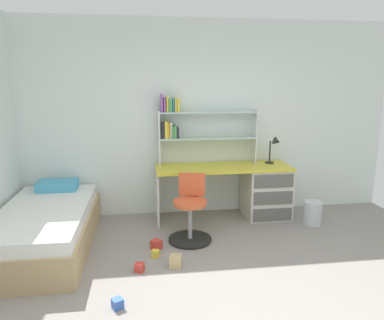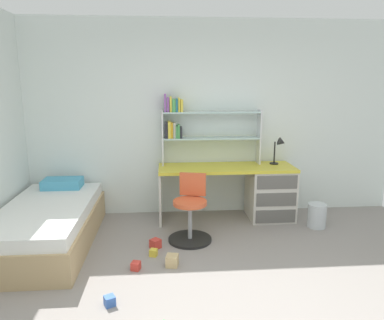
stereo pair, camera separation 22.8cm
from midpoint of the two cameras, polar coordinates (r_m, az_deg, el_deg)
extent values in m
cube|color=silver|center=(5.11, 2.17, 6.50)|extent=(5.72, 0.06, 2.72)
cube|color=gold|center=(4.92, 6.81, -1.26)|extent=(1.84, 0.60, 0.04)
cube|color=beige|center=(5.18, 13.51, -5.13)|extent=(0.60, 0.57, 0.70)
cube|color=beige|center=(4.93, -3.73, -5.67)|extent=(0.03, 0.54, 0.70)
cube|color=#5E5B57|center=(4.99, 14.39, -8.67)|extent=(0.54, 0.01, 0.18)
cube|color=#5E5B57|center=(4.91, 14.54, -6.11)|extent=(0.54, 0.01, 0.18)
cube|color=#5E5B57|center=(4.85, 14.68, -3.47)|extent=(0.54, 0.01, 0.18)
cube|color=silver|center=(4.93, -3.36, 3.51)|extent=(0.02, 0.22, 0.75)
cube|color=silver|center=(5.14, 11.80, 3.62)|extent=(0.02, 0.22, 0.75)
cube|color=silver|center=(4.99, 4.37, 3.48)|extent=(1.32, 0.22, 0.02)
cube|color=silver|center=(4.95, 4.44, 7.55)|extent=(1.32, 0.22, 0.02)
cube|color=#26262D|center=(4.92, -2.79, 4.77)|extent=(0.04, 0.14, 0.22)
cube|color=yellow|center=(4.92, -2.28, 4.84)|extent=(0.04, 0.17, 0.23)
cube|color=gold|center=(4.92, -1.88, 4.73)|extent=(0.03, 0.13, 0.21)
cube|color=beige|center=(4.92, -1.47, 4.74)|extent=(0.03, 0.12, 0.21)
cube|color=#4CA559|center=(4.93, -1.13, 4.49)|extent=(0.02, 0.18, 0.16)
cube|color=#4CA559|center=(4.93, -0.81, 4.59)|extent=(0.02, 0.18, 0.18)
cube|color=#26262D|center=(4.93, -0.45, 4.42)|extent=(0.03, 0.17, 0.15)
cube|color=purple|center=(4.89, -2.93, 9.04)|extent=(0.02, 0.17, 0.24)
cube|color=purple|center=(4.89, -2.50, 8.76)|extent=(0.03, 0.17, 0.19)
cube|color=yellow|center=(4.89, -2.05, 8.84)|extent=(0.03, 0.16, 0.20)
cube|color=#4CA559|center=(4.89, -1.57, 8.65)|extent=(0.04, 0.15, 0.17)
cube|color=#338CBF|center=(4.90, -1.08, 8.69)|extent=(0.02, 0.15, 0.18)
cube|color=yellow|center=(4.90, -0.74, 8.74)|extent=(0.02, 0.20, 0.19)
cube|color=yellow|center=(4.90, -0.32, 8.62)|extent=(0.03, 0.18, 0.16)
cylinder|color=black|center=(5.19, 14.09, -0.54)|extent=(0.12, 0.12, 0.02)
cylinder|color=black|center=(5.16, 14.18, 1.18)|extent=(0.02, 0.02, 0.30)
cone|color=black|center=(5.11, 15.29, 2.73)|extent=(0.12, 0.11, 0.13)
cylinder|color=black|center=(4.43, 1.19, -12.46)|extent=(0.52, 0.52, 0.03)
cylinder|color=#A5A8AD|center=(4.34, 1.20, -9.92)|extent=(0.05, 0.05, 0.45)
cylinder|color=#D85933|center=(4.26, 1.21, -6.79)|extent=(0.40, 0.40, 0.05)
cube|color=#D85933|center=(4.37, 1.61, -3.87)|extent=(0.32, 0.12, 0.28)
cube|color=tan|center=(4.54, -20.53, -10.50)|extent=(1.00, 1.95, 0.34)
cube|color=white|center=(4.45, -20.76, -7.63)|extent=(0.94, 1.89, 0.14)
cube|color=#4CA5CC|center=(5.08, -18.62, -3.53)|extent=(0.50, 0.32, 0.12)
cylinder|color=silver|center=(5.07, 20.42, -8.26)|extent=(0.24, 0.24, 0.31)
cube|color=#3860B7|center=(3.33, -10.88, -21.10)|extent=(0.11, 0.11, 0.09)
cube|color=tan|center=(3.85, -1.41, -15.67)|extent=(0.14, 0.14, 0.12)
cube|color=gold|center=(4.07, -4.48, -14.44)|extent=(0.10, 0.10, 0.08)
cube|color=red|center=(3.82, -7.14, -16.33)|extent=(0.11, 0.11, 0.09)
cube|color=red|center=(4.24, -4.25, -13.10)|extent=(0.15, 0.15, 0.10)
camera|label=1|loc=(0.11, -88.42, 0.34)|focal=33.66mm
camera|label=2|loc=(0.11, 91.58, -0.34)|focal=33.66mm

